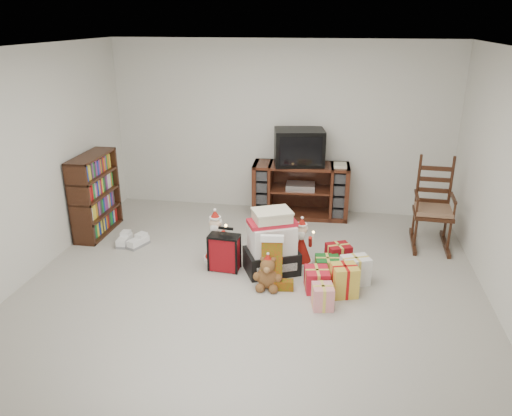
{
  "coord_description": "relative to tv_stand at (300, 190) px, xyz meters",
  "views": [
    {
      "loc": [
        0.84,
        -4.7,
        2.77
      ],
      "look_at": [
        -0.05,
        0.6,
        0.71
      ],
      "focal_mm": 35.0,
      "sensor_mm": 36.0,
      "label": 1
    }
  ],
  "objects": [
    {
      "name": "crt_television",
      "position": [
        -0.04,
        -0.0,
        0.65
      ],
      "size": [
        0.77,
        0.61,
        0.51
      ],
      "rotation": [
        0.0,
        0.0,
        0.18
      ],
      "color": "black",
      "rests_on": "tv_stand"
    },
    {
      "name": "room",
      "position": [
        -0.34,
        -2.22,
        0.85
      ],
      "size": [
        5.01,
        5.01,
        2.51
      ],
      "color": "#ABA79D",
      "rests_on": "ground"
    },
    {
      "name": "gift_cluster",
      "position": [
        0.54,
        -2.03,
        -0.26
      ],
      "size": [
        0.77,
        1.07,
        0.26
      ],
      "color": "#B21425",
      "rests_on": "floor"
    },
    {
      "name": "red_suitcase",
      "position": [
        -0.72,
        -1.86,
        -0.17
      ],
      "size": [
        0.35,
        0.2,
        0.51
      ],
      "rotation": [
        0.0,
        0.0,
        -0.07
      ],
      "color": "maroon",
      "rests_on": "floor"
    },
    {
      "name": "rocking_chair",
      "position": [
        1.75,
        -0.69,
        0.01
      ],
      "size": [
        0.52,
        0.81,
        1.19
      ],
      "rotation": [
        0.0,
        0.0,
        -0.05
      ],
      "color": "#3A1D0F",
      "rests_on": "floor"
    },
    {
      "name": "bookshelf",
      "position": [
        -2.66,
        -1.08,
        0.13
      ],
      "size": [
        0.3,
        0.89,
        1.09
      ],
      "color": "#3A1D0F",
      "rests_on": "floor"
    },
    {
      "name": "gift_pile",
      "position": [
        -0.18,
        -1.8,
        -0.07
      ],
      "size": [
        0.71,
        0.63,
        0.74
      ],
      "rotation": [
        0.0,
        0.0,
        0.43
      ],
      "color": "black",
      "rests_on": "floor"
    },
    {
      "name": "tv_stand",
      "position": [
        0.0,
        0.0,
        0.0
      ],
      "size": [
        1.4,
        0.55,
        0.79
      ],
      "rotation": [
        0.0,
        0.0,
        0.05
      ],
      "color": "#4E2716",
      "rests_on": "floor"
    },
    {
      "name": "stocking",
      "position": [
        -0.12,
        -2.18,
        -0.09
      ],
      "size": [
        0.3,
        0.16,
        0.62
      ],
      "primitive_type": null,
      "rotation": [
        0.0,
        0.0,
        0.12
      ],
      "color": "#0E730C",
      "rests_on": "floor"
    },
    {
      "name": "sneaker_pair",
      "position": [
        -2.06,
        -1.4,
        -0.34
      ],
      "size": [
        0.39,
        0.34,
        0.11
      ],
      "rotation": [
        0.0,
        0.0,
        -0.12
      ],
      "color": "white",
      "rests_on": "floor"
    },
    {
      "name": "santa_figurine",
      "position": [
        0.14,
        -1.54,
        -0.17
      ],
      "size": [
        0.29,
        0.27,
        0.59
      ],
      "color": "maroon",
      "rests_on": "floor"
    },
    {
      "name": "teddy_bear",
      "position": [
        -0.16,
        -2.19,
        -0.23
      ],
      "size": [
        0.25,
        0.22,
        0.37
      ],
      "color": "brown",
      "rests_on": "floor"
    },
    {
      "name": "mrs_claus_figurine",
      "position": [
        -0.88,
        -1.62,
        -0.15
      ],
      "size": [
        0.32,
        0.3,
        0.65
      ],
      "color": "maroon",
      "rests_on": "floor"
    }
  ]
}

